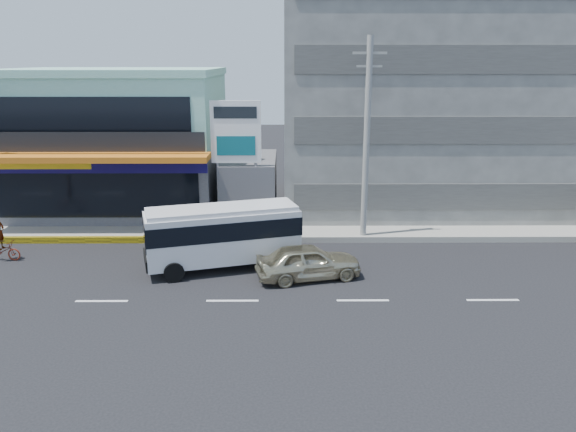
% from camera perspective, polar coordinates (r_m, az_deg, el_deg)
% --- Properties ---
extents(ground, '(120.00, 120.00, 0.00)m').
position_cam_1_polar(ground, '(21.81, -5.67, -8.57)').
color(ground, black).
rests_on(ground, ground).
extents(sidewalk, '(70.00, 5.00, 0.30)m').
position_cam_1_polar(sidewalk, '(30.73, 5.24, -1.00)').
color(sidewalk, gray).
rests_on(sidewalk, ground).
extents(shop_building, '(12.40, 11.70, 8.00)m').
position_cam_1_polar(shop_building, '(35.54, -16.84, 7.02)').
color(shop_building, '#444348').
rests_on(shop_building, ground).
extents(concrete_building, '(16.00, 12.00, 14.00)m').
position_cam_1_polar(concrete_building, '(35.76, 12.85, 12.19)').
color(concrete_building, gray).
rests_on(concrete_building, ground).
extents(gap_structure, '(3.00, 6.00, 3.50)m').
position_cam_1_polar(gap_structure, '(32.66, -3.88, 2.93)').
color(gap_structure, '#444348').
rests_on(gap_structure, ground).
extents(satellite_dish, '(1.50, 1.50, 0.15)m').
position_cam_1_polar(satellite_dish, '(31.32, -4.05, 5.79)').
color(satellite_dish, slate).
rests_on(satellite_dish, gap_structure).
extents(billboard, '(2.60, 0.18, 6.90)m').
position_cam_1_polar(billboard, '(29.38, -5.30, 7.77)').
color(billboard, gray).
rests_on(billboard, ground).
extents(utility_pole_near, '(1.60, 0.30, 10.00)m').
position_cam_1_polar(utility_pole_near, '(27.75, 7.99, 7.69)').
color(utility_pole_near, '#999993').
rests_on(utility_pole_near, ground).
extents(minibus, '(6.97, 3.92, 2.78)m').
position_cam_1_polar(minibus, '(24.60, -6.67, -1.62)').
color(minibus, silver).
rests_on(minibus, ground).
extents(sedan, '(4.68, 2.76, 1.49)m').
position_cam_1_polar(sedan, '(23.57, 2.08, -4.65)').
color(sedan, beige).
rests_on(sedan, ground).
extents(motorcycle_rider, '(1.74, 0.70, 2.20)m').
position_cam_1_polar(motorcycle_rider, '(28.80, -27.13, -2.66)').
color(motorcycle_rider, maroon).
rests_on(motorcycle_rider, ground).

